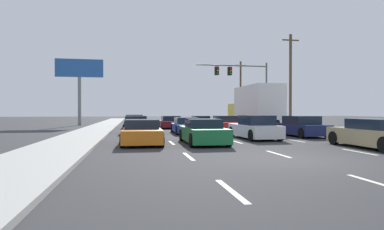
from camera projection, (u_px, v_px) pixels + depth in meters
name	position (u px, v px, depth m)	size (l,w,h in m)	color
ground_plane	(182.00, 126.00, 35.17)	(140.00, 140.00, 0.00)	#333335
sidewalk_right	(273.00, 127.00, 31.77)	(2.82, 80.00, 0.14)	#B2AFA8
sidewalk_left	(98.00, 128.00, 28.73)	(2.82, 80.00, 0.14)	#B2AFA8
lane_markings	(192.00, 129.00, 29.23)	(6.94, 57.00, 0.01)	silver
car_silver	(134.00, 122.00, 31.37)	(1.90, 4.45, 1.28)	#B7BABF
car_black	(136.00, 125.00, 23.66)	(1.88, 4.14, 1.27)	black
car_orange	(142.00, 133.00, 15.94)	(2.02, 4.67, 1.20)	orange
car_maroon	(170.00, 122.00, 31.07)	(2.01, 4.57, 1.17)	maroon
car_blue	(186.00, 126.00, 23.33)	(1.94, 4.13, 1.16)	#1E389E
car_green	(203.00, 132.00, 15.90)	(1.89, 4.31, 1.22)	#196B38
car_gray	(200.00, 122.00, 32.81)	(1.88, 4.31, 1.15)	slate
car_red	(225.00, 124.00, 25.26)	(1.97, 4.37, 1.27)	red
car_white	(255.00, 128.00, 18.77)	(1.88, 4.46, 1.37)	white
box_truck	(254.00, 106.00, 28.16)	(2.55, 8.13, 3.76)	white
car_navy	(301.00, 127.00, 20.74)	(1.94, 4.53, 1.31)	#141E4C
car_tan	(375.00, 134.00, 13.96)	(1.98, 4.36, 1.27)	tan
traffic_signal_mast	(239.00, 77.00, 37.40)	(8.56, 0.69, 7.36)	#595B56
utility_pole_mid	(290.00, 79.00, 33.20)	(1.80, 0.28, 9.55)	brown
utility_pole_far	(241.00, 91.00, 49.18)	(1.80, 0.28, 9.24)	brown
roadside_billboard	(79.00, 76.00, 36.45)	(5.24, 0.36, 7.53)	slate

